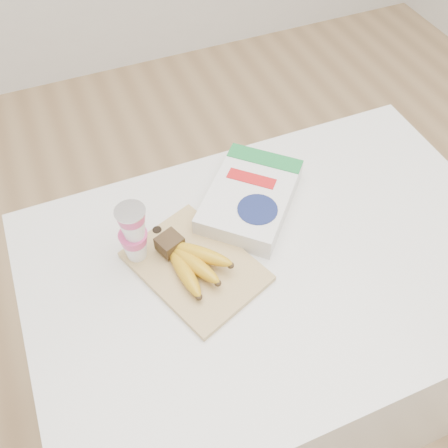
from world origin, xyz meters
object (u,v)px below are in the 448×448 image
Objects in this scene: table at (266,342)px; cereal_box at (250,198)px; yogurt_stack at (133,232)px; cutting_board at (196,266)px; bananas at (190,260)px.

cereal_box reaches higher than table.
yogurt_stack reaches higher than table.
yogurt_stack reaches higher than cutting_board.
yogurt_stack is (-0.10, 0.07, 0.08)m from cutting_board.
cereal_box is at bearing 31.59° from bananas.
yogurt_stack is at bearing 157.29° from table.
cutting_board is 0.88× the size of cereal_box.
table is 6.02× the size of bananas.
bananas is (-0.01, -0.00, 0.03)m from cutting_board.
bananas reaches higher than table.
cutting_board is at bearing 165.19° from table.
table is at bearing -13.63° from bananas.
cereal_box is (0.17, 0.11, 0.02)m from cutting_board.
cereal_box is (0.01, 0.16, 0.42)m from table.
table is 0.43m from cutting_board.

